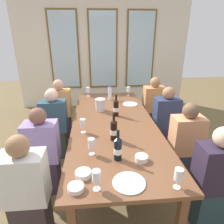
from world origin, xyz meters
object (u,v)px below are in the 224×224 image
at_px(white_plate_1, 129,183).
at_px(seated_person_5, 213,182).
at_px(metal_pitcher, 100,105).
at_px(wine_bottle_0, 116,108).
at_px(white_plate_0, 130,104).
at_px(wine_glass_3, 88,90).
at_px(tasting_bowl_2, 141,158).
at_px(seated_person_4, 27,193).
at_px(wine_glass_4, 179,175).
at_px(seated_person_0, 55,126).
at_px(dining_table, 113,125).
at_px(wine_glass_1, 83,123).
at_px(seated_person_1, 165,122).
at_px(tasting_bowl_0, 83,174).
at_px(wine_bottle_2, 114,130).
at_px(wine_glass_2, 96,177).
at_px(wine_glass_0, 91,144).
at_px(seated_person_6, 61,111).
at_px(seated_person_2, 43,154).
at_px(tasting_bowl_1, 76,188).
at_px(wine_glass_5, 128,90).
at_px(water_bottle, 110,93).
at_px(wine_bottle_1, 118,149).
at_px(seated_person_3, 185,147).
at_px(seated_person_7, 153,107).

bearing_deg(white_plate_1, seated_person_5, 11.74).
bearing_deg(metal_pitcher, wine_bottle_0, -44.68).
relative_size(white_plate_0, wine_glass_3, 1.42).
bearing_deg(tasting_bowl_2, seated_person_4, -174.86).
xyz_separation_m(wine_glass_4, seated_person_4, (-1.25, 0.27, -0.33)).
height_order(wine_glass_3, seated_person_0, seated_person_0).
height_order(dining_table, white_plate_1, white_plate_1).
xyz_separation_m(wine_glass_1, seated_person_0, (-0.48, 0.67, -0.34)).
bearing_deg(seated_person_1, tasting_bowl_0, -130.85).
xyz_separation_m(dining_table, white_plate_1, (0.01, -1.19, 0.06)).
bearing_deg(wine_glass_1, wine_bottle_2, -30.88).
distance_m(tasting_bowl_2, wine_glass_4, 0.43).
bearing_deg(tasting_bowl_0, seated_person_5, 2.84).
height_order(wine_glass_2, wine_glass_4, same).
relative_size(white_plate_0, wine_glass_0, 1.42).
xyz_separation_m(white_plate_0, wine_bottle_2, (-0.39, -1.15, 0.12)).
bearing_deg(seated_person_6, seated_person_1, -20.71).
bearing_deg(seated_person_2, seated_person_0, 90.00).
bearing_deg(seated_person_2, tasting_bowl_1, -61.29).
relative_size(wine_bottle_0, wine_glass_5, 1.81).
height_order(white_plate_1, tasting_bowl_0, tasting_bowl_0).
relative_size(water_bottle, seated_person_1, 0.22).
distance_m(wine_bottle_1, seated_person_1, 1.56).
bearing_deg(seated_person_1, seated_person_5, -90.00).
height_order(dining_table, metal_pitcher, metal_pitcher).
xyz_separation_m(dining_table, seated_person_3, (0.87, -0.38, -0.16)).
bearing_deg(seated_person_3, wine_glass_5, 107.27).
bearing_deg(seated_person_3, seated_person_0, 156.38).
bearing_deg(seated_person_2, seated_person_7, 39.46).
height_order(wine_glass_5, seated_person_0, seated_person_0).
height_order(seated_person_1, seated_person_6, same).
height_order(seated_person_1, seated_person_4, same).
height_order(wine_glass_3, seated_person_3, seated_person_3).
height_order(wine_glass_4, seated_person_4, seated_person_4).
bearing_deg(wine_bottle_1, seated_person_4, -170.61).
height_order(tasting_bowl_1, wine_glass_2, wine_glass_2).
height_order(wine_bottle_0, wine_glass_5, wine_bottle_0).
distance_m(wine_bottle_1, wine_glass_0, 0.27).
distance_m(metal_pitcher, wine_bottle_2, 0.92).
relative_size(wine_glass_2, wine_glass_3, 1.00).
height_order(wine_glass_3, seated_person_4, seated_person_4).
xyz_separation_m(seated_person_2, seated_person_6, (0.00, 1.39, 0.00)).
xyz_separation_m(tasting_bowl_0, seated_person_0, (-0.51, 1.46, -0.24)).
bearing_deg(wine_glass_4, wine_glass_5, 89.53).
height_order(wine_glass_1, seated_person_7, seated_person_7).
distance_m(tasting_bowl_0, wine_glass_2, 0.22).
distance_m(wine_bottle_2, tasting_bowl_1, 0.83).
relative_size(tasting_bowl_1, wine_glass_3, 0.73).
height_order(wine_glass_2, seated_person_6, seated_person_6).
bearing_deg(seated_person_7, wine_glass_4, -102.08).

